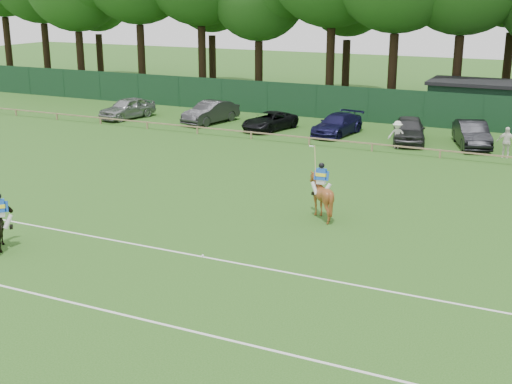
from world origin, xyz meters
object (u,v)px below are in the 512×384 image
Objects in this scene: spectator_mid at (506,142)px; utility_shed at (489,103)px; estate_black at (472,134)px; horse_chestnut at (321,196)px; suv_black at (270,121)px; polo_ball at (203,256)px; sedan_silver at (127,108)px; sedan_grey at (211,112)px; sedan_navy at (337,125)px; horse_dark at (1,228)px; spectator_left at (397,135)px; hatch_grey at (409,130)px.

spectator_mid is 0.21× the size of utility_shed.
estate_black is 0.57× the size of utility_shed.
horse_chestnut reaches higher than suv_black.
estate_black reaches higher than polo_ball.
sedan_grey is (6.50, 1.06, 0.00)m from sedan_silver.
sedan_silver is at bearing -168.33° from sedan_navy.
suv_black is 4.74m from sedan_navy.
horse_chestnut is 20.60× the size of polo_ball.
horse_dark is at bearing -51.96° from sedan_silver.
horse_chestnut reaches higher than spectator_left.
hatch_grey is 1.94m from spectator_left.
suv_black is 0.93× the size of hatch_grey.
sedan_grey is 1.00× the size of estate_black.
spectator_left reaches higher than hatch_grey.
sedan_silver is at bearing 168.18° from hatch_grey.
sedan_grey is at bearing 164.81° from hatch_grey.
spectator_mid is 19.86× the size of polo_ball.
sedan_silver is 20.73m from spectator_left.
sedan_silver is at bearing -159.13° from sedan_grey.
utility_shed is (-0.14, 8.20, 0.75)m from estate_black.
horse_dark is at bearing -111.07° from utility_shed.
suv_black is at bearing -166.91° from sedan_navy.
suv_black is (-0.32, 24.66, -0.16)m from horse_dark.
horse_chestnut is at bearing -64.98° from sedan_navy.
horse_dark is 0.39× the size of hatch_grey.
sedan_silver is at bearing -162.81° from suv_black.
suv_black is 49.26× the size of polo_ball.
estate_black reaches higher than sedan_silver.
horse_chestnut is 1.11× the size of spectator_left.
hatch_grey is 0.57× the size of utility_shed.
estate_black is 2.85× the size of spectator_left.
spectator_left is at bearing -154.32° from horse_dark.
spectator_mid is (26.91, -0.99, 0.11)m from sedan_silver.
suv_black is 9.56m from hatch_grey.
sedan_grey is at bearing -172.36° from sedan_navy.
spectator_mid is (5.81, 14.65, -0.03)m from horse_chestnut.
sedan_grey is 14.46m from hatch_grey.
spectator_mid is at bearing -62.95° from estate_black.
estate_black reaches higher than suv_black.
hatch_grey is at bearing 10.08° from sedan_grey.
spectator_left is at bearing 8.68° from sedan_silver.
estate_black is at bearing -89.06° from utility_shed.
spectator_mid reaches higher than sedan_silver.
hatch_grey is 3.79m from estate_black.
sedan_navy is (9.62, -0.11, -0.09)m from sedan_grey.
sedan_navy is at bearing 19.20° from suv_black.
polo_ball is (18.86, -21.69, -0.74)m from sedan_silver.
sedan_silver is 16.15m from sedan_navy.
suv_black is 0.93× the size of estate_black.
polo_ball is at bearing -49.90° from sedan_grey.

